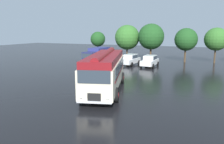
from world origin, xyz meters
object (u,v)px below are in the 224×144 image
vintage_bus (105,69)px  car_mid_left (130,60)px  box_van (97,55)px  car_near_left (114,59)px  car_mid_right (150,61)px

vintage_bus → car_mid_left: size_ratio=2.37×
box_van → vintage_bus: bearing=-60.8°
car_near_left → car_mid_left: 2.71m
car_near_left → car_mid_right: bearing=-2.6°
vintage_bus → car_mid_left: bearing=99.8°
car_mid_left → car_mid_right: bearing=-6.4°
car_mid_left → vintage_bus: bearing=-80.2°
box_van → car_mid_left: bearing=1.5°
car_mid_right → box_van: 8.81m
vintage_bus → box_van: (-8.22, 14.68, -0.53)m
vintage_bus → car_mid_right: size_ratio=2.42×
vintage_bus → car_near_left: size_ratio=2.40×
car_near_left → box_van: box_van is taller
car_mid_left → box_van: bearing=-178.5°
car_mid_left → box_van: box_van is taller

